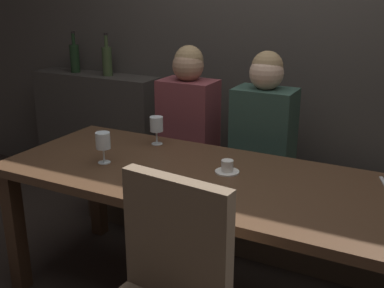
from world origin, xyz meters
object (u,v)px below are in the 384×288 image
object	(u,v)px
dining_table	(216,193)
wine_glass_center_front	(103,141)
banquette_bench	(260,213)
espresso_cup	(227,168)
diner_redhead	(188,112)
wine_glass_end_right	(157,125)
wine_bottle_pale_label	(107,60)
diner_bearded	(264,123)
wine_bottle_dark_red	(75,57)

from	to	relation	value
dining_table	wine_glass_center_front	distance (m)	0.64
banquette_bench	espresso_cup	distance (m)	0.83
dining_table	diner_redhead	xyz separation A→B (m)	(-0.52, 0.70, 0.18)
wine_glass_end_right	banquette_bench	bearing A→B (deg)	38.79
dining_table	wine_bottle_pale_label	size ratio (longest dim) A/B	6.75
dining_table	wine_glass_center_front	bearing A→B (deg)	-170.45
banquette_bench	diner_bearded	bearing A→B (deg)	-84.20
wine_glass_end_right	espresso_cup	world-z (taller)	wine_glass_end_right
dining_table	espresso_cup	xyz separation A→B (m)	(0.03, 0.07, 0.11)
diner_redhead	wine_bottle_dark_red	size ratio (longest dim) A/B	2.50
dining_table	wine_bottle_dark_red	xyz separation A→B (m)	(-1.74, 1.03, 0.42)
diner_bearded	wine_bottle_dark_red	world-z (taller)	wine_bottle_dark_red
wine_bottle_dark_red	wine_bottle_pale_label	bearing A→B (deg)	-0.84
wine_bottle_dark_red	wine_glass_end_right	xyz separation A→B (m)	(1.23, -0.74, -0.22)
banquette_bench	wine_glass_center_front	xyz separation A→B (m)	(-0.59, -0.80, 0.63)
wine_glass_end_right	diner_bearded	bearing A→B (deg)	37.39
diner_redhead	espresso_cup	size ratio (longest dim) A/B	6.79
wine_bottle_dark_red	espresso_cup	size ratio (longest dim) A/B	2.72
wine_bottle_dark_red	diner_redhead	bearing A→B (deg)	-15.27
diner_redhead	wine_bottle_pale_label	bearing A→B (deg)	159.76
banquette_bench	wine_glass_center_front	distance (m)	1.18
dining_table	banquette_bench	world-z (taller)	dining_table
banquette_bench	diner_redhead	bearing A→B (deg)	-179.95
dining_table	espresso_cup	distance (m)	0.14
dining_table	wine_bottle_pale_label	xyz separation A→B (m)	(-1.41, 1.03, 0.42)
diner_bearded	dining_table	bearing A→B (deg)	-90.16
wine_bottle_dark_red	wine_glass_end_right	world-z (taller)	wine_bottle_dark_red
wine_bottle_dark_red	wine_glass_end_right	distance (m)	1.45
dining_table	banquette_bench	bearing A→B (deg)	90.00
wine_glass_center_front	espresso_cup	distance (m)	0.65
banquette_bench	diner_bearded	world-z (taller)	diner_bearded
wine_bottle_pale_label	banquette_bench	bearing A→B (deg)	-13.04
diner_redhead	dining_table	bearing A→B (deg)	-53.21
diner_redhead	wine_glass_end_right	world-z (taller)	diner_redhead
diner_bearded	espresso_cup	bearing A→B (deg)	-87.68
wine_bottle_pale_label	diner_bearded	bearing A→B (deg)	-13.75
dining_table	banquette_bench	size ratio (longest dim) A/B	0.88
diner_redhead	diner_bearded	size ratio (longest dim) A/B	1.00
banquette_bench	diner_redhead	size ratio (longest dim) A/B	3.07
diner_redhead	diner_bearded	distance (m)	0.53
diner_redhead	banquette_bench	bearing A→B (deg)	0.05
dining_table	diner_bearded	size ratio (longest dim) A/B	2.71
banquette_bench	espresso_cup	bearing A→B (deg)	-87.58
diner_redhead	wine_glass_end_right	xyz separation A→B (m)	(0.01, -0.41, 0.02)
dining_table	wine_glass_end_right	size ratio (longest dim) A/B	13.41
dining_table	wine_glass_center_front	size ratio (longest dim) A/B	13.41
wine_glass_end_right	wine_bottle_dark_red	bearing A→B (deg)	148.79
wine_glass_center_front	espresso_cup	world-z (taller)	wine_glass_center_front
dining_table	diner_bearded	bearing A→B (deg)	89.84
dining_table	diner_bearded	world-z (taller)	diner_bearded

